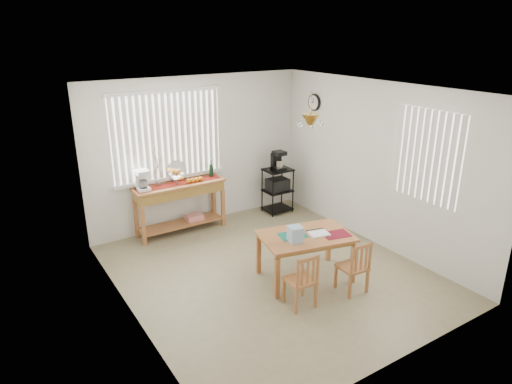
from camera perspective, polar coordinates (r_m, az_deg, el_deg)
ground at (r=6.69m, az=1.85°, el=-10.05°), size 4.00×4.50×0.01m
room_shell at (r=6.04m, az=1.97°, el=4.11°), size 4.20×4.70×2.70m
sideboard at (r=7.81m, az=-9.43°, el=-0.44°), size 1.55×0.44×0.87m
sideboard_items at (r=7.62m, az=-11.33°, el=1.72°), size 1.48×0.37×0.67m
wire_cart at (r=8.61m, az=2.71°, el=0.73°), size 0.50×0.40×0.85m
cart_items at (r=8.47m, az=2.73°, el=3.94°), size 0.20×0.24×0.35m
dining_table at (r=6.33m, az=6.22°, el=-5.97°), size 1.37×1.04×0.66m
table_items at (r=6.13m, az=5.70°, el=-5.25°), size 0.94×0.63×0.21m
chair_left at (r=5.81m, az=5.73°, el=-10.97°), size 0.37×0.37×0.74m
chair_right at (r=6.21m, az=12.15°, el=-9.18°), size 0.36×0.36×0.74m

